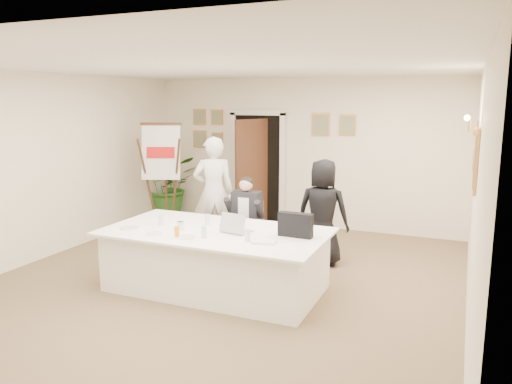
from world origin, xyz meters
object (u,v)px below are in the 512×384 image
object	(u,v)px
laptop_bag	(296,225)
paper_stack	(264,242)
steel_jug	(180,226)
standing_woman	(323,212)
oj_glass	(177,232)
seated_man	(245,220)
potted_palm	(169,186)
conference_table	(216,259)
standing_man	(214,192)
laptop	(237,221)
flip_chart	(163,184)

from	to	relation	value
laptop_bag	paper_stack	xyz separation A→B (m)	(-0.25, -0.39, -0.13)
paper_stack	steel_jug	size ratio (longest dim) A/B	2.47
paper_stack	standing_woman	bearing A→B (deg)	83.52
standing_woman	oj_glass	bearing A→B (deg)	55.04
seated_man	oj_glass	xyz separation A→B (m)	(-0.20, -1.54, 0.18)
paper_stack	potted_palm	bearing A→B (deg)	135.30
oj_glass	steel_jug	bearing A→B (deg)	114.33
standing_woman	potted_palm	size ratio (longest dim) A/B	1.23
conference_table	standing_man	bearing A→B (deg)	118.57
laptop	steel_jug	world-z (taller)	laptop
standing_woman	oj_glass	size ratio (longest dim) A/B	12.03
standing_woman	paper_stack	bearing A→B (deg)	81.08
standing_man	flip_chart	bearing A→B (deg)	-47.78
standing_man	oj_glass	xyz separation A→B (m)	(0.64, -2.16, -0.07)
conference_table	seated_man	bearing A→B (deg)	94.06
conference_table	oj_glass	bearing A→B (deg)	-121.75
standing_man	laptop	size ratio (longest dim) A/B	4.94
potted_palm	oj_glass	world-z (taller)	potted_palm
laptop	laptop_bag	bearing A→B (deg)	14.73
laptop	laptop_bag	size ratio (longest dim) A/B	0.88
conference_table	laptop_bag	distance (m)	1.16
standing_man	paper_stack	size ratio (longest dim) A/B	6.68
standing_man	standing_woman	world-z (taller)	standing_man
paper_stack	flip_chart	bearing A→B (deg)	141.11
seated_man	laptop	distance (m)	1.12
conference_table	paper_stack	world-z (taller)	paper_stack
conference_table	oj_glass	distance (m)	0.70
standing_man	laptop_bag	xyz separation A→B (m)	(1.95, -1.58, 0.01)
seated_man	laptop_bag	xyz separation A→B (m)	(1.10, -0.97, 0.27)
conference_table	oj_glass	xyz separation A→B (m)	(-0.28, -0.46, 0.45)
flip_chart	oj_glass	size ratio (longest dim) A/B	15.07
conference_table	flip_chart	distance (m)	3.06
potted_palm	laptop_bag	world-z (taller)	potted_palm
potted_palm	laptop_bag	bearing A→B (deg)	-39.49
oj_glass	paper_stack	bearing A→B (deg)	10.04
flip_chart	potted_palm	bearing A→B (deg)	119.03
laptop_bag	oj_glass	distance (m)	1.43
conference_table	standing_man	world-z (taller)	standing_man
conference_table	oj_glass	world-z (taller)	oj_glass
laptop	steel_jug	distance (m)	0.73
standing_woman	steel_jug	distance (m)	2.17
laptop	oj_glass	bearing A→B (deg)	-127.41
potted_palm	laptop	distance (m)	4.49
standing_woman	laptop	bearing A→B (deg)	61.93
potted_palm	laptop	xyz separation A→B (m)	(3.10, -3.23, 0.28)
paper_stack	steel_jug	world-z (taller)	steel_jug
flip_chart	potted_palm	distance (m)	1.39
flip_chart	laptop_bag	bearing A→B (deg)	-31.86
flip_chart	oj_glass	world-z (taller)	flip_chart
flip_chart	paper_stack	bearing A→B (deg)	-38.89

